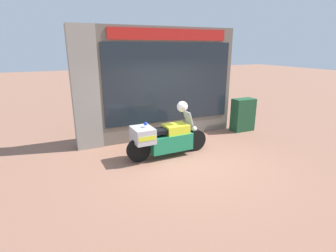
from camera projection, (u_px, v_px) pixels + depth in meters
The scene contains 6 objects.
ground_plane at pixel (187, 159), 6.85m from camera, with size 60.00×60.00×0.00m, color #8E604C.
shop_building at pixel (148, 85), 7.97m from camera, with size 5.10×0.55×3.39m.
window_display at pixel (166, 122), 8.60m from camera, with size 3.93×0.30×1.80m.
paramedic_motorcycle at pixel (164, 138), 6.87m from camera, with size 2.30×0.67×1.16m.
utility_cabinet at pixel (243, 115), 9.05m from camera, with size 0.76×0.42×1.12m, color #1E4C2D.
white_helmet at pixel (182, 107), 6.87m from camera, with size 0.29×0.29×0.29m, color white.
Camera 1 is at (-3.03, -5.55, 2.81)m, focal length 28.00 mm.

